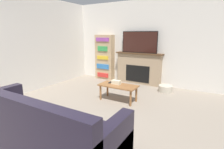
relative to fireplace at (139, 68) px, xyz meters
The scene contains 10 objects.
wall_back 0.84m from the fireplace, 89.64° to the left, with size 5.78×0.06×2.70m.
wall_side 3.41m from the fireplace, 137.15° to the right, with size 0.06×5.72×2.70m.
fireplace is the anchor object (origin of this frame).
tv 0.86m from the fireplace, 90.00° to the right, with size 1.18×0.03×0.69m.
couch 4.00m from the fireplace, 88.46° to the right, with size 2.45×0.87×0.93m.
coffee_table 1.75m from the fireplace, 84.83° to the right, with size 0.95×0.46×0.41m.
tissue_box 1.70m from the fireplace, 87.30° to the right, with size 0.22×0.12×0.10m.
remote_control 1.66m from the fireplace, 93.92° to the right, with size 0.04×0.15×0.02m.
bookshelf 1.36m from the fireplace, behind, with size 0.69×0.29×1.61m.
storage_basket 1.19m from the fireplace, 23.06° to the right, with size 0.40×0.40×0.19m.
Camera 1 is at (2.11, -0.79, 1.64)m, focal length 28.00 mm.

